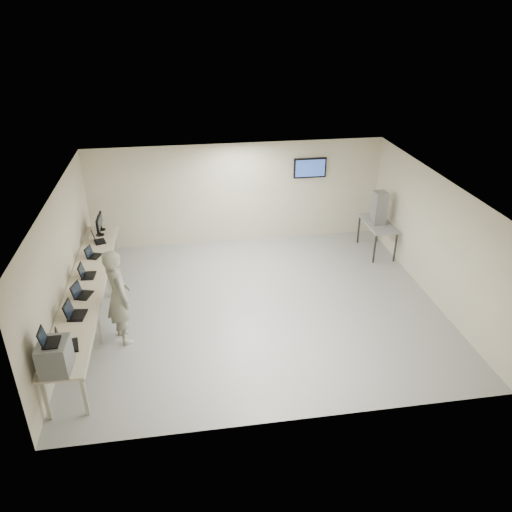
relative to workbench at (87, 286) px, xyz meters
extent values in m
cube|color=#A2A2A2|center=(3.59, 0.00, -0.83)|extent=(8.00, 7.00, 0.01)
cube|color=white|center=(3.59, 0.00, 1.97)|extent=(8.00, 7.00, 0.01)
cube|color=#B5AF94|center=(3.59, 3.50, 0.57)|extent=(8.00, 0.01, 2.80)
cube|color=#B5AF94|center=(3.59, -3.50, 0.57)|extent=(8.00, 0.01, 2.80)
cube|color=#B5AF94|center=(-0.41, 0.00, 0.57)|extent=(0.01, 7.00, 2.80)
cube|color=#B5AF94|center=(7.59, 0.00, 0.57)|extent=(0.01, 7.00, 2.80)
cube|color=#292828|center=(5.59, 3.48, 1.22)|extent=(0.15, 0.04, 0.15)
cube|color=black|center=(5.59, 3.44, 1.22)|extent=(0.90, 0.06, 0.55)
cube|color=#26438E|center=(5.59, 3.40, 1.22)|extent=(0.82, 0.01, 0.47)
cube|color=#C5B38E|center=(-0.01, 0.00, 0.05)|extent=(0.75, 6.00, 0.04)
cube|color=#A9A595|center=(0.36, 0.00, 0.02)|extent=(0.02, 6.00, 0.06)
cube|color=#A9A595|center=(-0.31, -2.85, -0.40)|extent=(0.06, 0.06, 0.86)
cube|color=#A9A595|center=(0.29, -2.85, -0.40)|extent=(0.06, 0.06, 0.86)
cube|color=#A9A595|center=(-0.31, -0.90, -0.40)|extent=(0.06, 0.06, 0.86)
cube|color=#A9A595|center=(0.29, -0.90, -0.40)|extent=(0.06, 0.06, 0.86)
cube|color=#A9A595|center=(-0.31, 0.90, -0.40)|extent=(0.06, 0.06, 0.86)
cube|color=#A9A595|center=(0.29, 0.90, -0.40)|extent=(0.06, 0.06, 0.86)
cube|color=#A9A595|center=(-0.31, 2.85, -0.40)|extent=(0.06, 0.06, 0.86)
cube|color=#A9A595|center=(0.29, 2.85, -0.40)|extent=(0.06, 0.06, 0.86)
cube|color=slate|center=(-0.06, -2.75, 0.34)|extent=(0.47, 0.53, 0.54)
cube|color=black|center=(-0.06, -2.75, 0.62)|extent=(0.24, 0.33, 0.02)
cube|color=black|center=(-0.18, -2.75, 0.75)|extent=(0.07, 0.31, 0.24)
cube|color=black|center=(-0.17, -2.75, 0.75)|extent=(0.05, 0.28, 0.20)
cube|color=black|center=(0.01, -2.15, 0.09)|extent=(0.37, 0.45, 0.02)
cube|color=black|center=(-0.13, -2.15, 0.24)|extent=(0.15, 0.39, 0.29)
cube|color=black|center=(-0.12, -2.15, 0.24)|extent=(0.12, 0.34, 0.24)
cube|color=black|center=(0.00, -1.21, 0.09)|extent=(0.33, 0.43, 0.02)
cube|color=black|center=(-0.14, -1.21, 0.24)|extent=(0.12, 0.38, 0.29)
cube|color=black|center=(-0.13, -1.21, 0.24)|extent=(0.09, 0.34, 0.24)
cube|color=black|center=(0.02, -0.49, 0.08)|extent=(0.36, 0.43, 0.02)
cube|color=black|center=(-0.12, -0.49, 0.23)|extent=(0.17, 0.35, 0.26)
cube|color=black|center=(-0.10, -0.49, 0.23)|extent=(0.14, 0.31, 0.22)
cube|color=black|center=(0.00, 0.31, 0.08)|extent=(0.28, 0.38, 0.02)
cube|color=black|center=(-0.14, 0.31, 0.23)|extent=(0.09, 0.35, 0.26)
cube|color=black|center=(-0.12, 0.31, 0.23)|extent=(0.07, 0.31, 0.22)
cube|color=black|center=(0.01, 1.22, 0.08)|extent=(0.33, 0.38, 0.02)
cube|color=black|center=(-0.11, 1.22, 0.21)|extent=(0.16, 0.31, 0.23)
cube|color=black|center=(-0.10, 1.22, 0.21)|extent=(0.13, 0.27, 0.19)
cube|color=black|center=(0.03, 2.00, 0.08)|extent=(0.34, 0.40, 0.02)
cube|color=black|center=(-0.09, 2.00, 0.22)|extent=(0.16, 0.33, 0.24)
cube|color=black|center=(-0.08, 2.00, 0.22)|extent=(0.13, 0.28, 0.20)
cylinder|color=black|center=(-0.01, 2.41, 0.08)|extent=(0.21, 0.21, 0.02)
cube|color=black|center=(-0.01, 2.41, 0.17)|extent=(0.04, 0.03, 0.17)
cube|color=black|center=(-0.01, 2.41, 0.38)|extent=(0.05, 0.47, 0.31)
cube|color=black|center=(0.02, 2.41, 0.38)|extent=(0.00, 0.42, 0.27)
cylinder|color=black|center=(-0.01, 2.74, 0.08)|extent=(0.20, 0.20, 0.01)
cube|color=black|center=(-0.01, 2.74, 0.17)|extent=(0.04, 0.03, 0.16)
cube|color=black|center=(-0.01, 2.74, 0.36)|extent=(0.05, 0.44, 0.29)
cube|color=black|center=(0.01, 2.74, 0.36)|extent=(0.00, 0.40, 0.25)
imported|color=gray|center=(0.72, -0.81, 0.18)|extent=(0.74, 0.87, 2.01)
cube|color=gray|center=(7.19, 2.17, 0.01)|extent=(0.67, 1.43, 0.04)
cube|color=#292828|center=(6.90, 1.55, -0.42)|extent=(0.04, 0.04, 0.82)
cube|color=#292828|center=(6.90, 2.78, -0.42)|extent=(0.04, 0.04, 0.82)
cube|color=#292828|center=(7.47, 1.55, -0.42)|extent=(0.04, 0.04, 0.82)
cube|color=#292828|center=(7.47, 2.78, -0.42)|extent=(0.04, 0.04, 0.82)
cube|color=gray|center=(7.17, 2.17, 0.12)|extent=(0.33, 0.36, 0.17)
cube|color=gray|center=(7.17, 2.17, 0.29)|extent=(0.33, 0.36, 0.17)
cube|color=gray|center=(7.17, 2.17, 0.46)|extent=(0.33, 0.36, 0.17)
cube|color=gray|center=(7.17, 2.17, 0.63)|extent=(0.33, 0.36, 0.17)
cube|color=gray|center=(7.17, 2.17, 0.81)|extent=(0.33, 0.36, 0.17)
camera|label=1|loc=(2.09, -9.37, 5.31)|focal=35.00mm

